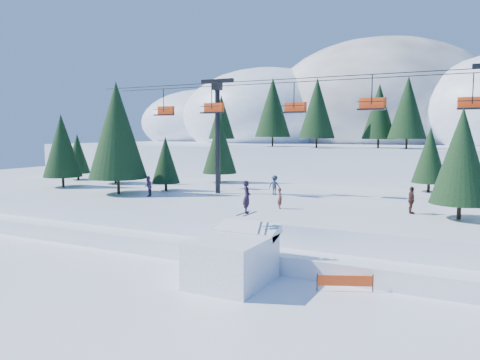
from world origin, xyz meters
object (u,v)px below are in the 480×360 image
at_px(banner_near, 345,281).
at_px(chairlift, 336,116).
at_px(banner_far, 424,282).
at_px(jump_kicker, 233,258).

bearing_deg(banner_near, chairlift, 107.90).
distance_m(banner_near, banner_far, 3.91).
bearing_deg(banner_near, jump_kicker, -166.20).
bearing_deg(banner_near, banner_far, 23.32).
xyz_separation_m(jump_kicker, banner_far, (9.29, 2.95, -0.81)).
bearing_deg(banner_far, chairlift, 123.19).
bearing_deg(chairlift, banner_far, -56.81).
relative_size(jump_kicker, banner_near, 2.06).
distance_m(chairlift, banner_far, 17.18).
xyz_separation_m(banner_near, banner_far, (3.59, 1.55, 0.00)).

